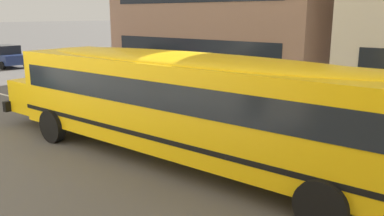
% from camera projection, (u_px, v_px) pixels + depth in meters
% --- Properties ---
extents(ground_plane, '(400.00, 400.00, 0.00)m').
position_uv_depth(ground_plane, '(215.00, 150.00, 11.82)').
color(ground_plane, '#54514F').
extents(sidewalk_far, '(120.00, 3.00, 0.01)m').
position_uv_depth(sidewalk_far, '(322.00, 103.00, 17.90)').
color(sidewalk_far, gray).
rests_on(sidewalk_far, ground_plane).
extents(lane_centreline, '(110.00, 0.16, 0.01)m').
position_uv_depth(lane_centreline, '(215.00, 149.00, 11.82)').
color(lane_centreline, silver).
rests_on(lane_centreline, ground_plane).
extents(school_bus, '(13.20, 3.13, 2.94)m').
position_uv_depth(school_bus, '(177.00, 97.00, 10.68)').
color(school_bus, yellow).
rests_on(school_bus, ground_plane).
extents(parked_car_red_past_driveway, '(3.92, 1.92, 1.64)m').
position_uv_depth(parked_car_red_past_driveway, '(72.00, 65.00, 24.66)').
color(parked_car_red_past_driveway, maroon).
rests_on(parked_car_red_past_driveway, ground_plane).
extents(parked_car_dark_blue_end_of_row, '(3.98, 2.05, 1.64)m').
position_uv_depth(parked_car_dark_blue_end_of_row, '(6.00, 56.00, 30.15)').
color(parked_car_dark_blue_end_of_row, navy).
rests_on(parked_car_dark_blue_end_of_row, ground_plane).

